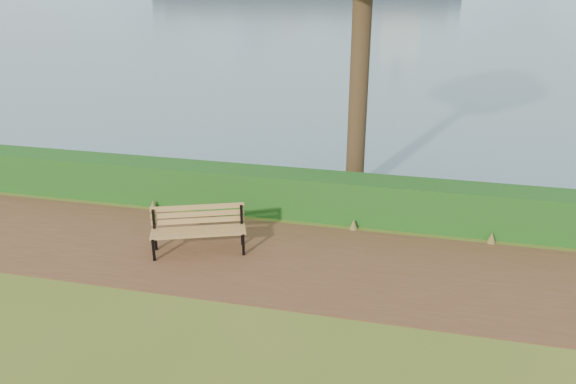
# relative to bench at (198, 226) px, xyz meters

# --- Properties ---
(ground) EXTENTS (140.00, 140.00, 0.00)m
(ground) POSITION_rel_bench_xyz_m (1.34, -0.33, -0.54)
(ground) COLOR #52631C
(ground) RESTS_ON ground
(path) EXTENTS (40.00, 3.40, 0.01)m
(path) POSITION_rel_bench_xyz_m (1.34, -0.03, -0.54)
(path) COLOR brown
(path) RESTS_ON ground
(hedge) EXTENTS (32.00, 0.85, 1.00)m
(hedge) POSITION_rel_bench_xyz_m (1.34, 2.27, -0.04)
(hedge) COLOR #164614
(hedge) RESTS_ON ground
(bench) EXTENTS (1.95, 1.18, 0.94)m
(bench) POSITION_rel_bench_xyz_m (0.00, 0.00, 0.00)
(bench) COLOR black
(bench) RESTS_ON ground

